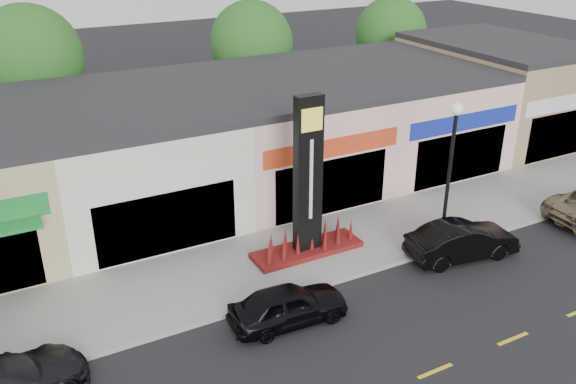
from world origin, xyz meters
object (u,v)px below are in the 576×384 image
at_px(lamp_east_near, 451,160).
at_px(pylon_sign, 308,200).
at_px(car_black_sedan, 288,305).
at_px(car_black_conv, 462,241).

bearing_deg(lamp_east_near, pylon_sign, 161.25).
height_order(car_black_sedan, car_black_conv, car_black_conv).
xyz_separation_m(car_black_sedan, car_black_conv, (7.50, 0.47, 0.05)).
distance_m(lamp_east_near, car_black_sedan, 8.21).
height_order(lamp_east_near, pylon_sign, pylon_sign).
bearing_deg(lamp_east_near, car_black_conv, -92.19).
relative_size(car_black_sedan, car_black_conv, 0.90).
distance_m(pylon_sign, car_black_conv, 5.91).
xyz_separation_m(lamp_east_near, pylon_sign, (-5.00, 1.70, -1.20)).
relative_size(pylon_sign, car_black_conv, 1.44).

